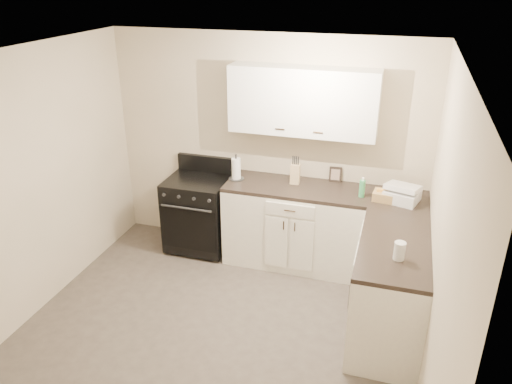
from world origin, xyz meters
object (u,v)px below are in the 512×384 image
(paper_towel, at_px, (236,169))
(wicker_basket, at_px, (387,196))
(countertop_grill, at_px, (402,196))
(knife_block, at_px, (295,174))
(stove, at_px, (199,213))

(paper_towel, relative_size, wicker_basket, 0.89)
(paper_towel, relative_size, countertop_grill, 0.77)
(knife_block, bearing_deg, stove, -178.92)
(stove, xyz_separation_m, wicker_basket, (2.11, -0.06, 0.53))
(stove, xyz_separation_m, paper_towel, (0.47, 0.03, 0.60))
(stove, height_order, paper_towel, paper_towel)
(paper_towel, distance_m, countertop_grill, 1.79)
(stove, distance_m, wicker_basket, 2.18)
(countertop_grill, bearing_deg, wicker_basket, -150.88)
(countertop_grill, bearing_deg, paper_towel, -165.45)
(knife_block, xyz_separation_m, countertop_grill, (1.14, -0.13, -0.05))
(knife_block, height_order, paper_towel, paper_towel)
(wicker_basket, relative_size, countertop_grill, 0.86)
(knife_block, xyz_separation_m, paper_towel, (-0.65, -0.07, 0.01))
(stove, distance_m, countertop_grill, 2.32)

